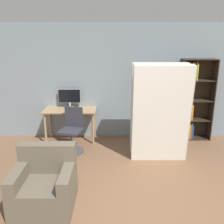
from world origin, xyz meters
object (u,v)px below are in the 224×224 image
Objects in this scene: mattress_far at (159,110)px; armchair at (46,184)px; mattress_near at (162,114)px; monitor at (71,97)px; bookshelf at (192,102)px; office_chair at (73,134)px.

mattress_far reaches higher than armchair.
mattress_near is at bearing -90.00° from mattress_far.
monitor is at bearing 90.62° from armchair.
bookshelf reaches higher than mattress_far.
bookshelf is at bearing 41.99° from mattress_far.
armchair is (-2.84, -2.53, -0.59)m from bookshelf.
office_chair is 2.87m from bookshelf.
bookshelf is at bearing -0.60° from monitor.
monitor is at bearing 156.11° from mattress_far.
bookshelf is (2.87, -0.03, -0.11)m from monitor.
mattress_far is at bearing 41.46° from armchair.
mattress_far is (1.95, -0.86, -0.07)m from monitor.
mattress_near is 2.45m from armchair.
bookshelf is at bearing 51.16° from mattress_near.
office_chair is 0.50× the size of bookshelf.
monitor is 0.28× the size of mattress_far.
mattress_near is at bearing -12.63° from office_chair.
bookshelf is at bearing 41.63° from armchair.
mattress_far is (-0.92, -0.83, 0.04)m from bookshelf.
bookshelf is 1.24m from mattress_far.
bookshelf and mattress_near have the same top height.
mattress_near is 0.32m from mattress_far.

